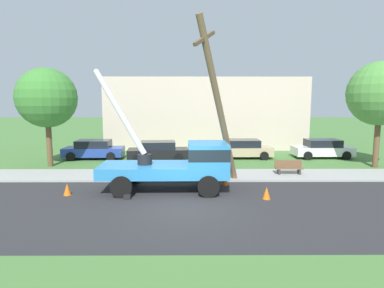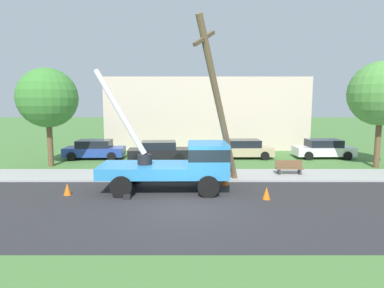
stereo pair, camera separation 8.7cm
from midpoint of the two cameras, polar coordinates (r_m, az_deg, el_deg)
The scene contains 16 objects.
ground_plane at distance 25.55m, azimuth -0.63°, elevation -2.33°, with size 120.00×120.00×0.00m, color #477538.
road_asphalt at distance 13.89m, azimuth -1.17°, elevation -10.91°, with size 80.00×8.48×0.01m, color #2B2B2D.
sidewalk_strip at distance 19.38m, azimuth -0.83°, elevation -5.40°, with size 80.00×2.95×0.10m, color #9E9E99.
utility_truck at distance 16.12m, azimuth -1.73°, elevation -3.13°, with size 6.79×3.20×5.98m.
leaning_utility_pole at distance 16.38m, azimuth 4.78°, elevation 6.87°, with size 2.61×3.82×8.26m.
traffic_cone_ahead at distance 15.27m, azimuth 12.91°, elevation -8.29°, with size 0.36×0.36×0.56m, color orange.
traffic_cone_behind at distance 16.58m, azimuth -20.63°, elevation -7.32°, with size 0.36×0.36×0.56m, color orange.
traffic_cone_curbside at distance 17.37m, azimuth 5.89°, elevation -6.19°, with size 0.36×0.36×0.56m, color orange.
parked_sedan_blue at distance 25.96m, azimuth -16.43°, elevation -0.89°, with size 4.44×2.09×1.42m.
parked_sedan_black at distance 24.23m, azimuth -5.68°, elevation -1.21°, with size 4.54×2.28×1.42m.
parked_sedan_tan at distance 25.45m, azimuth 8.96°, elevation -0.84°, with size 4.44×2.08×1.42m.
parked_sedan_white at distance 27.17m, azimuth 21.86°, elevation -0.76°, with size 4.43×2.07×1.42m.
park_bench at distance 20.19m, azimuth 16.57°, elevation -3.99°, with size 1.60×0.45×0.90m.
roadside_tree_near at distance 24.54m, azimuth 30.01°, elevation 7.53°, with size 4.12×4.12×6.89m.
roadside_tree_far at distance 23.72m, azimuth -23.63°, elevation 7.28°, with size 3.89×3.89×6.51m.
lowrise_building_backdrop at distance 31.57m, azimuth 2.50°, elevation 5.41°, with size 18.00×6.00×6.40m, color beige.
Camera 2 is at (0.32, -13.16, 4.42)m, focal length 30.82 mm.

